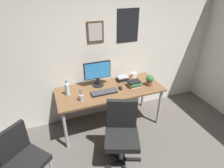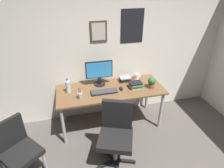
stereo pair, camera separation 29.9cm
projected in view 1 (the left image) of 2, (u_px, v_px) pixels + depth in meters
wall_back at (107, 49)px, 3.27m from camera, size 4.40×0.10×2.60m
desk at (110, 93)px, 3.18m from camera, size 1.78×0.71×0.75m
office_chair at (122, 130)px, 2.60m from camera, size 0.59×0.60×0.95m
side_chair at (22, 156)px, 2.26m from camera, size 0.59×0.59×0.88m
monitor at (97, 73)px, 3.15m from camera, size 0.46×0.20×0.43m
keyboard at (104, 92)px, 3.03m from camera, size 0.43×0.15×0.03m
computer_mouse at (120, 88)px, 3.14m from camera, size 0.06×0.11×0.04m
water_bottle at (67, 89)px, 2.94m from camera, size 0.07×0.07×0.25m
coffee_mug_near at (134, 75)px, 3.49m from camera, size 0.12×0.09×0.10m
potted_plant at (150, 80)px, 3.21m from camera, size 0.13×0.13×0.20m
pen_cup at (81, 97)px, 2.83m from camera, size 0.07×0.07×0.20m
book_stack_left at (134, 84)px, 3.20m from camera, size 0.22×0.17×0.10m
book_stack_right at (123, 78)px, 3.39m from camera, size 0.23×0.17×0.09m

